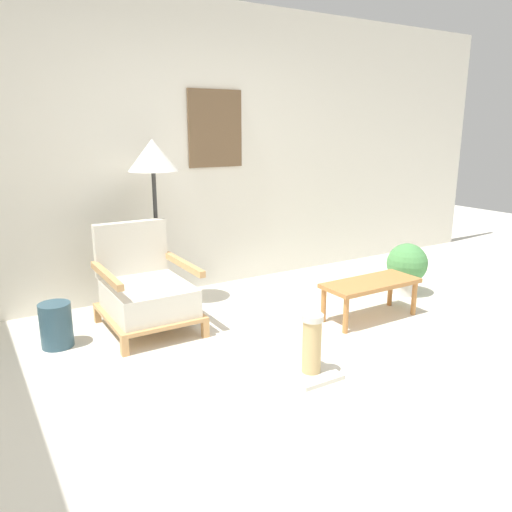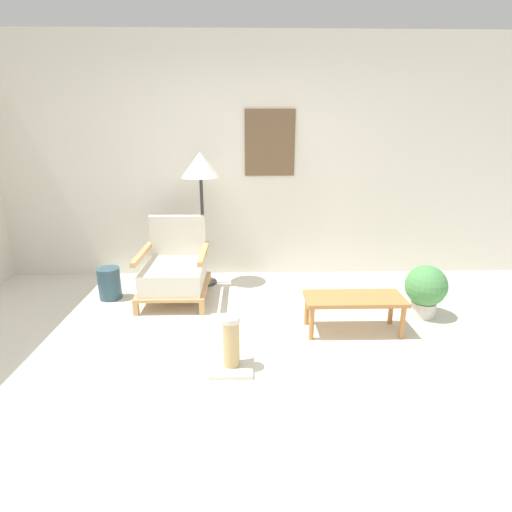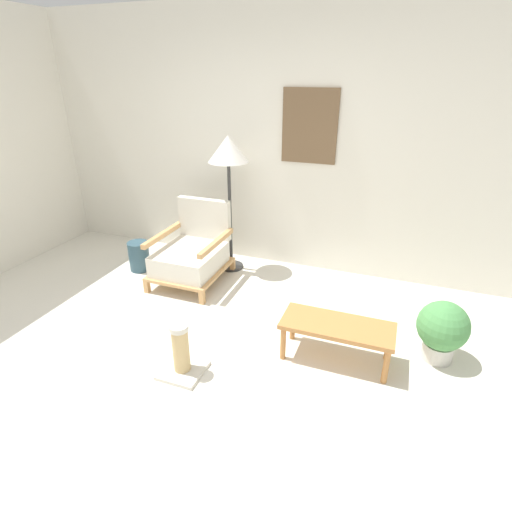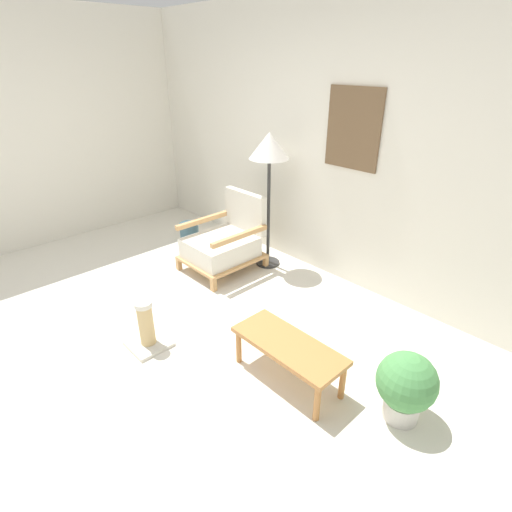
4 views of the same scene
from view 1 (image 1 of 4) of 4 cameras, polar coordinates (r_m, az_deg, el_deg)
The scene contains 8 objects.
ground_plane at distance 3.24m, azimuth 9.52°, elevation -14.48°, with size 14.00×14.00×0.00m, color silver.
wall_back at distance 4.82m, azimuth -8.32°, elevation 11.84°, with size 8.00×0.09×2.70m.
armchair at distance 4.04m, azimuth -12.49°, elevation -3.89°, with size 0.68×0.79×0.81m.
floor_lamp at distance 4.33m, azimuth -11.70°, elevation 10.31°, with size 0.42×0.42×1.47m.
coffee_table at distance 4.26m, azimuth 12.96°, elevation -3.41°, with size 0.85×0.35×0.33m.
vase at distance 3.94m, azimuth -21.88°, elevation -7.34°, with size 0.23×0.23×0.33m, color #2D4C5B.
potted_plant at distance 4.97m, azimuth 16.86°, elevation -1.12°, with size 0.38×0.38×0.50m.
scratching_post at distance 3.27m, azimuth 6.36°, elevation -10.93°, with size 0.31×0.31×0.42m.
Camera 1 is at (-1.90, -2.12, 1.56)m, focal length 35.00 mm.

